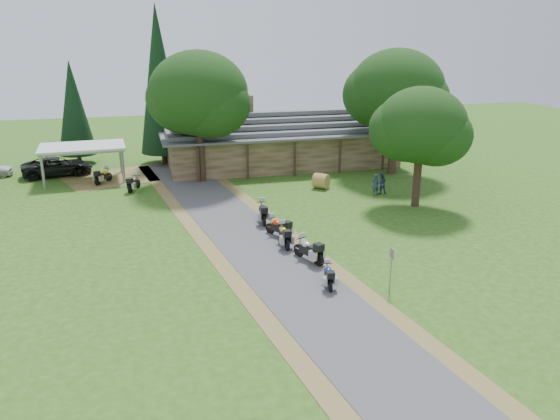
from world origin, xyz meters
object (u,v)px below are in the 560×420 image
object	(u,v)px
carport	(84,163)
car_dark_suv	(57,162)
motorcycle_row_d	(279,227)
motorcycle_row_c	(284,234)
motorcycle_row_e	(263,211)
hay_bale	(321,181)
lodge	(281,138)
motorcycle_row_b	(309,249)
motorcycle_carport_a	(103,175)
motorcycle_carport_b	(134,182)
motorcycle_row_a	(329,275)

from	to	relation	value
carport	car_dark_suv	size ratio (longest dim) A/B	1.08
car_dark_suv	motorcycle_row_d	bearing A→B (deg)	-153.72
motorcycle_row_c	motorcycle_row_e	xyz separation A→B (m)	(-0.23, 4.23, 0.04)
motorcycle_row_c	hay_bale	world-z (taller)	motorcycle_row_c
lodge	carport	world-z (taller)	lodge
motorcycle_row_e	motorcycle_row_d	bearing A→B (deg)	-167.68
motorcycle_row_b	motorcycle_row_e	xyz separation A→B (m)	(-0.87, 6.72, 0.02)
motorcycle_row_b	motorcycle_row_d	world-z (taller)	motorcycle_row_b
car_dark_suv	motorcycle_carport_a	size ratio (longest dim) A/B	3.26
motorcycle_carport_b	motorcycle_carport_a	bearing A→B (deg)	62.69
carport	motorcycle_row_d	distance (m)	20.65
lodge	motorcycle_row_e	distance (m)	16.33
motorcycle_row_c	motorcycle_carport_b	world-z (taller)	motorcycle_row_c
motorcycle_row_e	motorcycle_carport_a	size ratio (longest dim) A/B	1.10
motorcycle_row_e	motorcycle_carport_b	size ratio (longest dim) A/B	1.10
motorcycle_row_c	motorcycle_carport_a	size ratio (longest dim) A/B	1.04
lodge	car_dark_suv	world-z (taller)	lodge
motorcycle_carport_b	motorcycle_row_c	bearing A→B (deg)	-126.68
lodge	hay_bale	xyz separation A→B (m)	(0.86, -8.74, -1.87)
motorcycle_row_b	motorcycle_carport_b	size ratio (longest dim) A/B	1.07
motorcycle_row_b	motorcycle_row_e	world-z (taller)	motorcycle_row_e
lodge	motorcycle_carport_a	bearing A→B (deg)	-169.72
motorcycle_row_a	hay_bale	bearing A→B (deg)	-6.28
carport	motorcycle_row_b	xyz separation A→B (m)	(12.46, -20.74, -0.73)
hay_bale	motorcycle_carport_a	bearing A→B (deg)	159.94
lodge	motorcycle_row_b	world-z (taller)	lodge
motorcycle_carport_a	motorcycle_carport_b	world-z (taller)	motorcycle_carport_b
motorcycle_row_b	motorcycle_row_e	distance (m)	6.78
lodge	carport	bearing A→B (deg)	-175.49
motorcycle_row_c	motorcycle_carport_a	xyz separation A→B (m)	(-10.35, 16.78, -0.02)
motorcycle_row_d	hay_bale	bearing A→B (deg)	-59.81
motorcycle_row_e	lodge	bearing A→B (deg)	-12.40
motorcycle_row_a	motorcycle_row_e	size ratio (longest dim) A/B	0.80
motorcycle_row_a	motorcycle_row_b	xyz separation A→B (m)	(-0.02, 3.03, 0.12)
carport	hay_bale	xyz separation A→B (m)	(17.75, -7.41, -0.84)
motorcycle_row_d	motorcycle_carport_b	world-z (taller)	motorcycle_row_d
motorcycle_row_c	motorcycle_row_b	bearing A→B (deg)	-163.41
lodge	car_dark_suv	bearing A→B (deg)	177.56
motorcycle_row_c	motorcycle_row_d	bearing A→B (deg)	0.15
motorcycle_row_d	hay_bale	size ratio (longest dim) A/B	1.63
car_dark_suv	motorcycle_row_e	size ratio (longest dim) A/B	2.95
motorcycle_row_d	car_dark_suv	bearing A→B (deg)	8.78
motorcycle_carport_a	hay_bale	bearing A→B (deg)	-76.91
motorcycle_row_a	motorcycle_carport_a	size ratio (longest dim) A/B	0.89
lodge	motorcycle_row_a	xyz separation A→B (m)	(-4.41, -25.10, -1.88)
lodge	motorcycle_carport_b	xyz separation A→B (m)	(-13.07, -5.66, -1.81)
hay_bale	motorcycle_row_c	bearing A→B (deg)	-118.68
lodge	motorcycle_row_e	size ratio (longest dim) A/B	10.36
motorcycle_carport_a	motorcycle_row_b	bearing A→B (deg)	-117.17
lodge	motorcycle_carport_b	distance (m)	14.36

